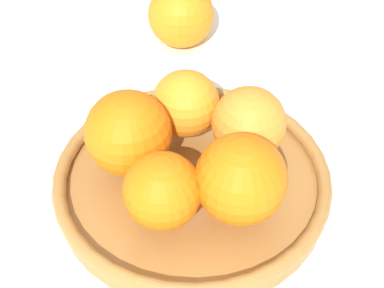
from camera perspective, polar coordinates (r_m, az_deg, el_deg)
ground_plane at (r=0.61m, az=0.00°, el=-4.33°), size 4.00×4.00×0.00m
fruit_bowl at (r=0.60m, az=0.00°, el=-3.41°), size 0.26×0.26×0.03m
orange_pile at (r=0.56m, az=0.00°, el=-0.20°), size 0.18×0.19×0.08m
stray_orange at (r=0.77m, az=-0.99°, el=11.42°), size 0.08×0.08×0.08m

